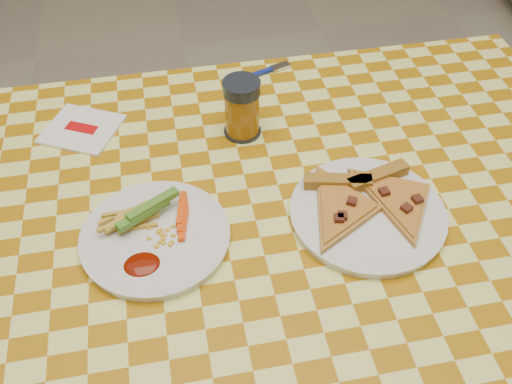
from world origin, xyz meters
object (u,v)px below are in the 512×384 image
(plate_right, at_px, (367,214))
(table, at_px, (256,250))
(plate_left, at_px, (156,238))
(drink_glass, at_px, (242,108))

(plate_right, bearing_deg, table, 171.41)
(table, height_order, plate_right, plate_right)
(table, xyz_separation_m, plate_left, (-0.16, -0.01, 0.08))
(table, bearing_deg, plate_right, -8.59)
(plate_left, height_order, plate_right, same)
(table, relative_size, plate_right, 5.34)
(plate_left, relative_size, plate_right, 0.93)
(table, relative_size, drink_glass, 11.67)
(table, bearing_deg, drink_glass, 85.44)
(table, height_order, drink_glass, drink_glass)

